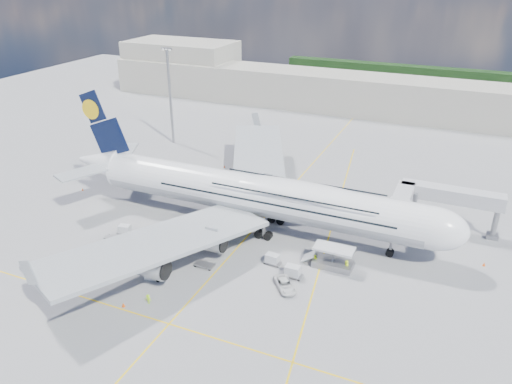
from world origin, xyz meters
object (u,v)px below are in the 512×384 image
at_px(dolly_nose_far, 293,271).
at_px(dolly_nose_near, 272,259).
at_px(airliner, 257,195).
at_px(catering_truck_inner, 263,169).
at_px(dolly_row_c, 204,265).
at_px(jet_bridge, 432,199).
at_px(cargo_loader, 332,260).
at_px(crew_nose, 421,240).
at_px(baggage_tug, 154,274).
at_px(crew_tug, 148,299).
at_px(catering_truck_outer, 263,155).
at_px(service_van, 285,285).
at_px(crew_wing, 174,245).
at_px(cone_nose, 484,264).
at_px(cone_wing_right_inner, 225,238).
at_px(dolly_back, 125,229).
at_px(crew_loader, 315,260).
at_px(cone_wing_left_outer, 224,166).
at_px(cone_wing_left_inner, 262,203).
at_px(cone_tail, 83,189).
at_px(dolly_row_b, 172,247).
at_px(cone_wing_right_outer, 123,305).
at_px(crew_van, 346,266).
at_px(dolly_row_a, 112,237).

xyz_separation_m(dolly_nose_far, dolly_nose_near, (-4.38, 2.22, -0.10)).
relative_size(airliner, catering_truck_inner, 9.70).
xyz_separation_m(dolly_row_c, dolly_nose_near, (9.91, 5.25, 0.60)).
xyz_separation_m(jet_bridge, cargo_loader, (-12.99, -18.04, -5.60)).
height_order(cargo_loader, crew_nose, cargo_loader).
height_order(cargo_loader, baggage_tug, cargo_loader).
bearing_deg(crew_nose, crew_tug, -175.46).
bearing_deg(catering_truck_outer, service_van, -70.93).
relative_size(dolly_nose_far, catering_truck_outer, 0.40).
distance_m(crew_wing, crew_tug, 15.16).
xyz_separation_m(cone_nose, cone_wing_right_inner, (-43.21, -9.39, 0.00)).
height_order(jet_bridge, dolly_back, jet_bridge).
relative_size(crew_loader, cone_wing_left_outer, 3.28).
xyz_separation_m(dolly_back, cone_wing_left_inner, (18.38, 21.52, -0.67)).
distance_m(airliner, crew_nose, 30.22).
distance_m(cargo_loader, cone_wing_left_outer, 47.52).
distance_m(crew_wing, cone_wing_left_inner, 23.70).
xyz_separation_m(catering_truck_inner, crew_tug, (2.74, -49.79, -1.33)).
bearing_deg(cone_tail, cone_wing_right_inner, -9.38).
distance_m(dolly_nose_near, cone_wing_right_inner, 11.66).
xyz_separation_m(airliner, dolly_nose_far, (11.65, -12.50, -5.79)).
distance_m(crew_loader, cone_tail, 56.01).
bearing_deg(airliner, crew_nose, 11.37).
distance_m(airliner, dolly_nose_near, 13.90).
distance_m(jet_bridge, dolly_row_c, 42.16).
height_order(dolly_row_b, cone_wing_left_inner, dolly_row_b).
relative_size(jet_bridge, service_van, 3.63).
distance_m(jet_bridge, catering_truck_inner, 39.76).
height_order(dolly_nose_near, cone_tail, dolly_nose_near).
distance_m(airliner, crew_tug, 28.54).
relative_size(airliner, cone_wing_right_inner, 124.09).
bearing_deg(dolly_nose_far, crew_wing, -179.52).
bearing_deg(catering_truck_inner, dolly_row_c, -108.61).
height_order(crew_tug, cone_wing_right_inner, crew_tug).
relative_size(catering_truck_inner, crew_tug, 5.19).
height_order(dolly_row_c, crew_tug, crew_tug).
height_order(dolly_back, cone_wing_right_inner, dolly_back).
height_order(crew_loader, cone_wing_right_outer, crew_loader).
relative_size(crew_van, cone_wing_left_outer, 3.53).
height_order(jet_bridge, crew_loader, jet_bridge).
bearing_deg(catering_truck_outer, cone_nose, -35.60).
bearing_deg(service_van, dolly_nose_near, 88.48).
relative_size(dolly_row_a, cone_nose, 4.69).
xyz_separation_m(dolly_nose_near, crew_nose, (21.79, 16.12, 0.01)).
height_order(cone_wing_right_inner, cone_tail, cone_wing_right_inner).
xyz_separation_m(dolly_nose_far, service_van, (-0.05, -3.41, -0.36)).
bearing_deg(catering_truck_inner, dolly_nose_near, -91.64).
height_order(dolly_back, cone_wing_left_inner, dolly_back).
distance_m(catering_truck_inner, cone_wing_right_outer, 51.88).
distance_m(jet_bridge, cone_wing_left_inner, 33.13).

